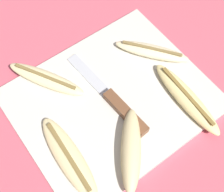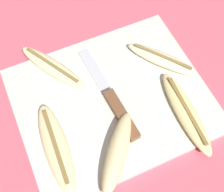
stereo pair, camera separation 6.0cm
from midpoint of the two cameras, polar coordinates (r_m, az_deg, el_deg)
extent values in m
plane|color=#C65160|center=(0.62, -2.76, -1.21)|extent=(4.00, 4.00, 0.00)
cube|color=beige|center=(0.61, -2.78, -0.96)|extent=(0.37, 0.31, 0.01)
cube|color=brown|center=(0.59, -0.33, -3.23)|extent=(0.03, 0.11, 0.02)
cube|color=#B7BABF|center=(0.64, -6.95, 3.59)|extent=(0.03, 0.12, 0.00)
ellipsoid|color=beige|center=(0.64, -14.64, 2.80)|extent=(0.11, 0.16, 0.02)
cube|color=olive|center=(0.63, -14.85, 3.28)|extent=(0.07, 0.12, 0.00)
ellipsoid|color=beige|center=(0.56, -10.96, -11.31)|extent=(0.05, 0.18, 0.02)
cube|color=olive|center=(0.55, -11.15, -11.00)|extent=(0.01, 0.14, 0.00)
ellipsoid|color=beige|center=(0.55, 0.33, -10.14)|extent=(0.13, 0.14, 0.03)
ellipsoid|color=#EDD689|center=(0.61, 10.77, -0.67)|extent=(0.05, 0.18, 0.02)
cube|color=olive|center=(0.60, 10.96, -0.14)|extent=(0.01, 0.15, 0.00)
ellipsoid|color=beige|center=(0.66, 4.67, 7.91)|extent=(0.12, 0.14, 0.02)
cube|color=olive|center=(0.65, 4.74, 8.45)|extent=(0.08, 0.10, 0.00)
camera|label=1|loc=(0.03, -92.88, -5.42)|focal=50.00mm
camera|label=2|loc=(0.03, 87.12, 5.42)|focal=50.00mm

